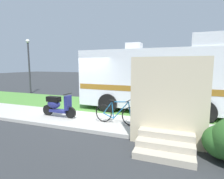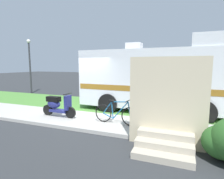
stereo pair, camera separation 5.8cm
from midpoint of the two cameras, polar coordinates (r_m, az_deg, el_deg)
The scene contains 10 objects.
ground_plane at distance 8.65m, azimuth -8.97°, elevation -7.05°, with size 80.00×80.00×0.00m, color #2D3033.
sidewalk at distance 7.66m, azimuth -13.53°, elevation -8.66°, with size 24.00×2.00×0.12m.
grass_strip at distance 9.93m, azimuth -4.63°, elevation -4.82°, with size 24.00×3.40×0.08m.
motorhome_rv at distance 8.73m, azimuth 13.96°, elevation 3.57°, with size 6.71×2.78×3.35m.
scooter at distance 7.69m, azimuth -16.36°, elevation -4.70°, with size 1.55×0.50×0.97m.
bicycle at distance 6.49m, azimuth 1.61°, elevation -7.49°, with size 1.69×0.52×0.88m.
pickup_truck_near at distance 13.78m, azimuth 9.68°, elevation 2.41°, with size 5.09×2.24×1.76m.
porch_steps at distance 5.09m, azimuth 16.91°, elevation -6.54°, with size 2.00×1.26×2.40m.
bottle_green at distance 6.95m, azimuth 8.02°, elevation -8.76°, with size 0.07×0.07×0.26m.
street_lamp_post at distance 15.30m, azimuth -24.09°, elevation 8.14°, with size 0.28×0.28×4.06m.
Camera 2 is at (4.25, -7.21, 2.19)m, focal length 29.44 mm.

